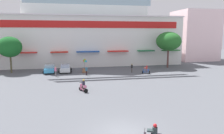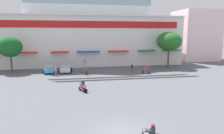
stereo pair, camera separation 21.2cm
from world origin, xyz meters
TOP-DOWN VIEW (x-y plane):
  - ground_plane at (0.00, 13.00)m, footprint 128.00×128.00m
  - colonial_building at (-0.00, 35.86)m, footprint 42.58×16.08m
  - flank_building_right at (29.23, 38.06)m, footprint 10.01×9.60m
  - plaza_tree_0 at (-14.39, 26.38)m, footprint 4.23×3.66m
  - plaza_tree_1 at (16.25, 26.57)m, footprint 5.05×5.45m
  - parked_car_0 at (-7.59, 25.26)m, footprint 2.43×4.33m
  - parked_car_1 at (-4.78, 25.29)m, footprint 2.41×4.16m
  - scooter_rider_3 at (9.43, 20.99)m, footprint 1.46×0.99m
  - scooter_rider_4 at (-2.22, 11.37)m, footprint 1.07×1.55m
  - pedestrian_0 at (7.26, 22.62)m, footprint 0.43×0.43m
  - pedestrian_1 at (-6.26, 21.61)m, footprint 0.40×0.40m
  - pedestrian_2 at (-1.14, 21.54)m, footprint 0.52×0.52m
  - balloon_vendor_cart at (-1.24, 24.07)m, footprint 0.91×0.86m

SIDE VIEW (x-z plane):
  - ground_plane at x=0.00m, z-range 0.00..0.00m
  - scooter_rider_3 at x=9.43m, z-range -0.12..1.35m
  - scooter_rider_4 at x=-2.22m, z-range -0.14..1.45m
  - parked_car_1 at x=-4.78m, z-range 0.01..1.46m
  - parked_car_0 at x=-7.59m, z-range 0.01..1.49m
  - pedestrian_2 at x=-1.14m, z-range 0.10..1.72m
  - pedestrian_0 at x=7.26m, z-range 0.11..1.73m
  - pedestrian_1 at x=-6.26m, z-range 0.12..1.77m
  - balloon_vendor_cart at x=-1.24m, z-range -0.19..2.36m
  - plaza_tree_0 at x=-14.39m, z-range 1.42..7.99m
  - plaza_tree_1 at x=16.25m, z-range 1.78..9.24m
  - flank_building_right at x=29.23m, z-range 0.00..13.10m
  - colonial_building at x=0.00m, z-range -1.49..20.11m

